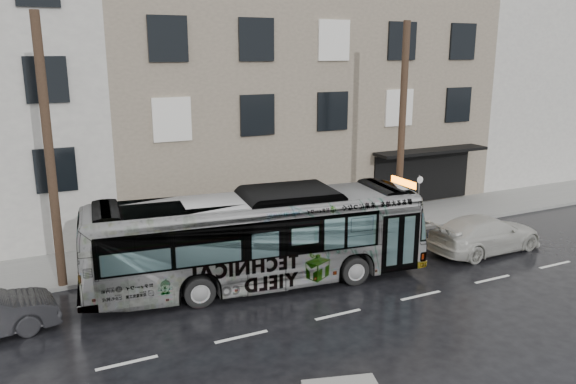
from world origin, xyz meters
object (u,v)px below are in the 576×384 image
Objects in this scene: utility_pole_front at (402,130)px; bus at (258,238)px; sign_post at (418,201)px; utility_pole_rear at (49,155)px; white_sedan at (485,234)px.

utility_pole_front reaches higher than bus.
utility_pole_front reaches higher than sign_post.
utility_pole_front is 1.00× the size of utility_pole_rear.
utility_pole_rear is 16.64m from white_sedan.
utility_pole_front is 8.69m from bus.
bus is 9.66m from white_sedan.
utility_pole_rear reaches higher than bus.
bus is at bearing 81.53° from white_sedan.
bus reaches higher than white_sedan.
utility_pole_front is 3.48m from sign_post.
bus is (-7.77, -2.47, -3.00)m from utility_pole_front.
utility_pole_front is 3.75× the size of sign_post.
utility_pole_rear is (-14.00, 0.00, 0.00)m from utility_pole_front.
bus is at bearing -164.42° from sign_post.
white_sedan is (15.80, -3.45, -3.91)m from utility_pole_rear.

